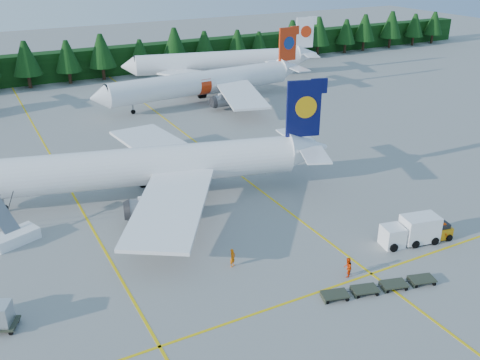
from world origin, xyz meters
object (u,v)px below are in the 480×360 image
baggage_tug (436,231)px  airliner_red (198,84)px  airliner_navy (125,169)px  airstairs (13,234)px  service_truck (410,231)px

baggage_tug → airliner_red: bearing=102.2°
airliner_navy → airstairs: airliner_navy is taller
airstairs → service_truck: (34.29, -18.61, 0.52)m
airliner_navy → service_truck: airliner_navy is taller
service_truck → airstairs: bearing=163.4°
airliner_navy → airliner_red: (23.47, 32.82, -0.19)m
airliner_red → baggage_tug: (0.98, -55.87, -2.84)m
airliner_navy → baggage_tug: 33.74m
airliner_navy → baggage_tug: (24.45, -23.05, -3.04)m
airstairs → service_truck: bearing=-50.1°
service_truck → baggage_tug: size_ratio=1.84×
airstairs → airliner_navy: bearing=-4.9°
airliner_navy → service_truck: (21.47, -22.44, -2.47)m
service_truck → airliner_red: bearing=99.8°
airliner_red → service_truck: bearing=-95.7°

